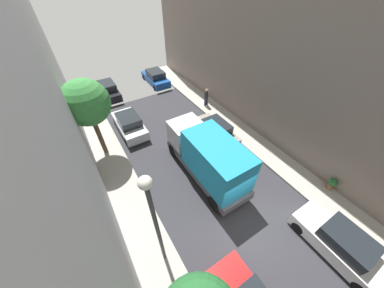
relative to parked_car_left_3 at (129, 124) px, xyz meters
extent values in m
plane|color=#2D2D33|center=(2.70, -11.35, -0.72)|extent=(32.00, 32.00, 0.00)
cube|color=#A8A399|center=(-2.30, -11.35, -0.64)|extent=(2.00, 44.00, 0.15)
cube|color=#A8A399|center=(7.70, -11.35, -0.64)|extent=(2.00, 44.00, 0.15)
cylinder|color=black|center=(0.78, -12.48, -0.40)|extent=(0.22, 0.64, 0.64)
cube|color=silver|center=(0.00, 0.04, -0.17)|extent=(1.76, 4.20, 0.76)
cube|color=#1E2328|center=(0.00, -0.11, 0.53)|extent=(1.56, 2.10, 0.64)
cylinder|color=black|center=(-0.78, 1.59, -0.40)|extent=(0.22, 0.64, 0.64)
cylinder|color=black|center=(0.78, 1.59, -0.40)|extent=(0.22, 0.64, 0.64)
cylinder|color=black|center=(-0.78, -1.51, -0.40)|extent=(0.22, 0.64, 0.64)
cylinder|color=black|center=(0.78, -1.51, -0.40)|extent=(0.22, 0.64, 0.64)
cube|color=black|center=(0.00, 6.78, -0.17)|extent=(1.76, 4.20, 0.76)
cube|color=#1E2328|center=(0.00, 6.63, 0.53)|extent=(1.56, 2.10, 0.64)
cylinder|color=black|center=(-0.78, 8.33, -0.40)|extent=(0.22, 0.64, 0.64)
cylinder|color=black|center=(0.78, 8.33, -0.40)|extent=(0.22, 0.64, 0.64)
cylinder|color=black|center=(-0.78, 5.23, -0.40)|extent=(0.22, 0.64, 0.64)
cylinder|color=black|center=(0.78, 5.23, -0.40)|extent=(0.22, 0.64, 0.64)
cube|color=white|center=(5.40, -14.29, -0.17)|extent=(1.76, 4.20, 0.76)
cube|color=#1E2328|center=(5.40, -14.44, 0.53)|extent=(1.56, 2.10, 0.64)
cylinder|color=black|center=(4.62, -12.74, -0.40)|extent=(0.22, 0.64, 0.64)
cylinder|color=black|center=(6.18, -12.74, -0.40)|extent=(0.22, 0.64, 0.64)
cylinder|color=black|center=(4.62, -15.84, -0.40)|extent=(0.22, 0.64, 0.64)
cylinder|color=black|center=(6.18, -15.84, -0.40)|extent=(0.22, 0.64, 0.64)
cube|color=gray|center=(5.40, -4.38, -0.17)|extent=(1.76, 4.20, 0.76)
cube|color=#1E2328|center=(5.40, -4.53, 0.53)|extent=(1.56, 2.10, 0.64)
cylinder|color=black|center=(4.62, -2.83, -0.40)|extent=(0.22, 0.64, 0.64)
cylinder|color=black|center=(6.18, -2.83, -0.40)|extent=(0.22, 0.64, 0.64)
cylinder|color=black|center=(4.62, -5.93, -0.40)|extent=(0.22, 0.64, 0.64)
cylinder|color=black|center=(6.18, -5.93, -0.40)|extent=(0.22, 0.64, 0.64)
cube|color=#194799|center=(5.40, 6.83, -0.17)|extent=(1.76, 4.20, 0.76)
cube|color=#1E2328|center=(5.40, 6.68, 0.53)|extent=(1.56, 2.10, 0.64)
cylinder|color=black|center=(4.62, 8.38, -0.40)|extent=(0.22, 0.64, 0.64)
cylinder|color=black|center=(6.18, 8.38, -0.40)|extent=(0.22, 0.64, 0.64)
cylinder|color=black|center=(4.62, 5.28, -0.40)|extent=(0.22, 0.64, 0.64)
cylinder|color=black|center=(6.18, 5.28, -0.40)|extent=(0.22, 0.64, 0.64)
cube|color=#4C4C51|center=(2.70, -6.96, 0.01)|extent=(2.20, 6.60, 0.50)
cube|color=#B7B7BC|center=(2.70, -4.56, 1.11)|extent=(2.10, 1.80, 1.70)
cube|color=#1E8CB7|center=(2.70, -7.96, 1.46)|extent=(2.24, 4.20, 2.40)
cylinder|color=black|center=(1.72, -4.36, -0.24)|extent=(0.30, 0.96, 0.96)
cylinder|color=black|center=(3.68, -4.36, -0.24)|extent=(0.30, 0.96, 0.96)
cylinder|color=black|center=(1.72, -9.36, -0.24)|extent=(0.30, 0.96, 0.96)
cylinder|color=black|center=(3.68, -9.36, -0.24)|extent=(0.30, 0.96, 0.96)
cylinder|color=#2D334C|center=(7.37, -0.22, -0.16)|extent=(0.18, 0.18, 0.82)
cylinder|color=#2D334C|center=(7.59, -0.22, -0.16)|extent=(0.18, 0.18, 0.82)
cylinder|color=#262626|center=(7.48, -0.22, 0.57)|extent=(0.36, 0.36, 0.64)
sphere|color=tan|center=(7.48, -0.22, 1.03)|extent=(0.24, 0.24, 0.24)
cylinder|color=brown|center=(-2.43, -1.55, 0.97)|extent=(0.31, 0.31, 3.09)
sphere|color=#38843D|center=(-2.43, -1.55, 3.59)|extent=(2.87, 2.87, 2.87)
cylinder|color=brown|center=(8.50, -12.12, -0.37)|extent=(0.35, 0.35, 0.40)
sphere|color=#23602D|center=(8.50, -12.12, 0.02)|extent=(0.48, 0.48, 0.48)
cylinder|color=#333338|center=(-1.90, -10.22, 2.26)|extent=(0.16, 0.16, 5.66)
sphere|color=white|center=(-1.90, -10.22, 5.31)|extent=(0.44, 0.44, 0.44)
camera|label=1|loc=(-2.55, -13.75, 9.92)|focal=18.68mm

